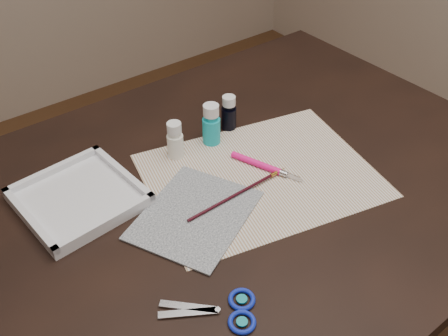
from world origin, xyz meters
TOP-DOWN VIEW (x-y plane):
  - table at (0.00, 0.00)m, footprint 1.30×0.90m
  - paper at (0.08, -0.02)m, footprint 0.52×0.44m
  - canvas at (-0.09, -0.03)m, footprint 0.29×0.27m
  - paint_bottle_white at (-0.02, 0.14)m, footprint 0.04×0.04m
  - paint_bottle_cyan at (0.07, 0.14)m, footprint 0.05×0.05m
  - paint_bottle_navy at (0.14, 0.16)m, footprint 0.04×0.04m
  - paintbrush at (0.01, -0.04)m, footprint 0.25×0.01m
  - craft_knife at (0.10, -0.01)m, footprint 0.07×0.16m
  - scissors at (-0.20, -0.22)m, footprint 0.19×0.16m
  - palette_tray at (-0.25, 0.14)m, footprint 0.23×0.23m

SIDE VIEW (x-z plane):
  - table at x=0.00m, z-range 0.00..0.75m
  - paper at x=0.08m, z-range 0.75..0.75m
  - canvas at x=-0.09m, z-range 0.75..0.76m
  - scissors at x=-0.20m, z-range 0.75..0.76m
  - craft_knife at x=0.10m, z-range 0.75..0.77m
  - paintbrush at x=0.01m, z-range 0.76..0.76m
  - palette_tray at x=-0.25m, z-range 0.75..0.78m
  - paint_bottle_navy at x=0.14m, z-range 0.75..0.83m
  - paint_bottle_white at x=-0.02m, z-range 0.75..0.84m
  - paint_bottle_cyan at x=0.07m, z-range 0.75..0.85m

